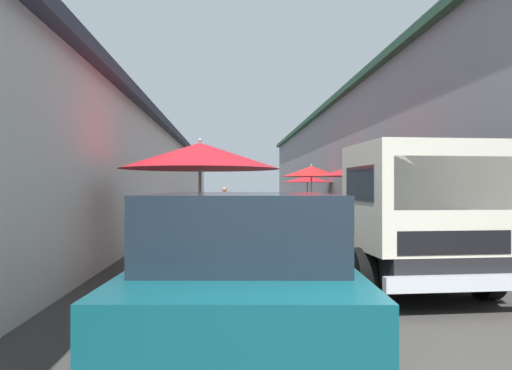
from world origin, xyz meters
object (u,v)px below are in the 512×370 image
at_px(fruit_stall_near_right, 199,164).
at_px(vendor_by_crates, 224,202).
at_px(fruit_stall_mid_lane, 361,182).
at_px(delivery_truck, 402,219).
at_px(fruit_stall_near_left, 311,180).
at_px(fruit_stall_far_left, 308,186).
at_px(hatchback_car, 245,270).

relative_size(fruit_stall_near_right, vendor_by_crates, 1.88).
bearing_deg(vendor_by_crates, fruit_stall_mid_lane, -156.36).
bearing_deg(delivery_truck, vendor_by_crates, 11.56).
height_order(fruit_stall_near_left, fruit_stall_far_left, fruit_stall_near_left).
bearing_deg(hatchback_car, fruit_stall_mid_lane, -23.31).
distance_m(fruit_stall_near_left, delivery_truck, 10.75).
height_order(fruit_stall_mid_lane, vendor_by_crates, fruit_stall_mid_lane).
xyz_separation_m(fruit_stall_near_right, hatchback_car, (-4.03, -0.67, -1.18)).
xyz_separation_m(fruit_stall_far_left, hatchback_car, (-16.81, 3.44, -0.81)).
bearing_deg(delivery_truck, fruit_stall_near_left, -2.84).
relative_size(fruit_stall_near_left, vendor_by_crates, 1.56).
bearing_deg(fruit_stall_near_left, fruit_stall_near_right, 158.38).
xyz_separation_m(hatchback_car, delivery_truck, (2.38, -2.39, 0.30)).
bearing_deg(vendor_by_crates, hatchback_car, -178.77).
bearing_deg(vendor_by_crates, fruit_stall_near_left, -128.85).
bearing_deg(hatchback_car, fruit_stall_far_left, -11.55).
height_order(fruit_stall_near_right, vendor_by_crates, fruit_stall_near_right).
relative_size(fruit_stall_mid_lane, delivery_truck, 0.44).
bearing_deg(hatchback_car, vendor_by_crates, 1.23).
xyz_separation_m(fruit_stall_near_right, fruit_stall_mid_lane, (3.50, -3.92, -0.29)).
xyz_separation_m(hatchback_car, vendor_by_crates, (15.73, 0.34, 0.12)).
bearing_deg(delivery_truck, fruit_stall_mid_lane, -9.43).
distance_m(fruit_stall_far_left, fruit_stall_mid_lane, 9.28).
bearing_deg(vendor_by_crates, fruit_stall_near_right, 178.36).
xyz_separation_m(fruit_stall_near_left, hatchback_car, (-13.10, 2.92, -1.02)).
bearing_deg(fruit_stall_near_right, vendor_by_crates, -1.64).
distance_m(fruit_stall_near_right, fruit_stall_near_left, 9.76).
relative_size(fruit_stall_far_left, delivery_truck, 0.45).
distance_m(fruit_stall_near_right, vendor_by_crates, 11.75).
bearing_deg(fruit_stall_far_left, fruit_stall_near_right, 162.19).
xyz_separation_m(fruit_stall_near_left, fruit_stall_mid_lane, (-5.56, -0.32, -0.13)).
height_order(fruit_stall_far_left, vendor_by_crates, fruit_stall_far_left).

